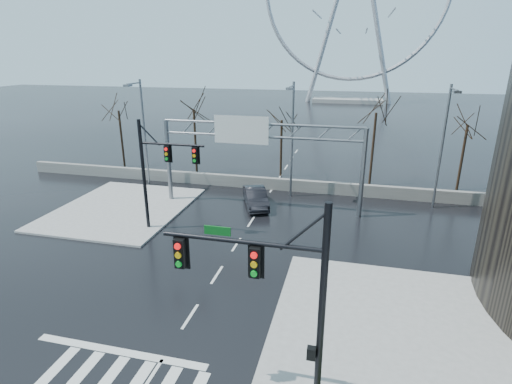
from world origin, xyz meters
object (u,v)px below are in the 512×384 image
(sign_gantry, at_px, (256,147))
(signal_mast_near, at_px, (281,289))
(signal_mast_far, at_px, (157,166))
(car, at_px, (256,197))

(sign_gantry, bearing_deg, signal_mast_near, -73.81)
(signal_mast_far, relative_size, car, 1.67)
(sign_gantry, height_order, car, sign_gantry)
(signal_mast_near, distance_m, sign_gantry, 19.79)
(signal_mast_near, xyz_separation_m, car, (-5.59, 19.33, -4.08))
(signal_mast_near, bearing_deg, car, 106.14)
(sign_gantry, bearing_deg, signal_mast_far, -132.47)
(signal_mast_far, relative_size, sign_gantry, 0.49)
(signal_mast_far, bearing_deg, sign_gantry, 47.53)
(signal_mast_near, relative_size, car, 1.67)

